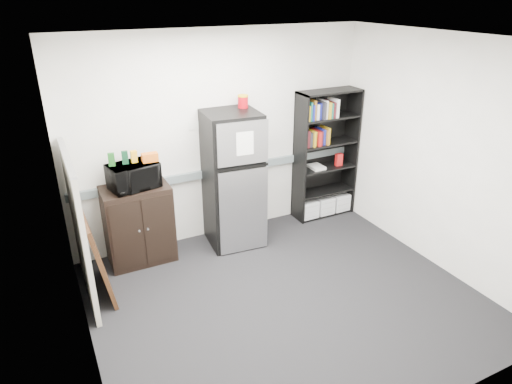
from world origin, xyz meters
TOP-DOWN VIEW (x-y plane):
  - floor at (0.00, 0.00)m, footprint 4.00×4.00m
  - wall_back at (0.00, 1.75)m, footprint 4.00×0.02m
  - wall_right at (2.00, 0.00)m, footprint 0.02×3.50m
  - wall_left at (-2.00, 0.00)m, footprint 0.02×3.50m
  - ceiling at (0.00, 0.00)m, footprint 4.00×3.50m
  - electrical_raceway at (0.00, 1.72)m, footprint 3.92×0.05m
  - wall_note at (-0.35, 1.74)m, footprint 0.14×0.00m
  - bookshelf at (1.53, 1.57)m, footprint 0.90×0.34m
  - cubicle_partition at (-1.90, 1.08)m, footprint 0.06×1.30m
  - cabinet at (-1.21, 1.50)m, footprint 0.78×0.52m
  - microwave at (-1.21, 1.48)m, footprint 0.61×0.47m
  - snack_box_a at (-1.42, 1.52)m, footprint 0.08×0.06m
  - snack_box_b at (-1.27, 1.52)m, footprint 0.08×0.06m
  - snack_box_c at (-1.17, 1.52)m, footprint 0.07×0.05m
  - snack_bag at (-1.00, 1.47)m, footprint 0.18×0.11m
  - refrigerator at (0.01, 1.42)m, footprint 0.71×0.74m
  - coffee_can at (0.23, 1.55)m, footprint 0.13×0.13m
  - framed_poster at (-1.77, 1.00)m, footprint 0.20×0.76m

SIDE VIEW (x-z plane):
  - floor at x=0.00m, z-range 0.00..0.00m
  - framed_poster at x=-1.77m, z-range 0.00..0.97m
  - cabinet at x=-1.21m, z-range 0.00..0.98m
  - cubicle_partition at x=-1.90m, z-range 0.00..1.62m
  - refrigerator at x=0.01m, z-range 0.00..1.76m
  - electrical_raceway at x=0.00m, z-range 0.85..0.95m
  - bookshelf at x=1.53m, z-range -0.01..1.84m
  - microwave at x=-1.21m, z-range 0.98..1.28m
  - snack_bag at x=-1.00m, z-range 1.28..1.38m
  - snack_box_c at x=-1.17m, z-range 1.28..1.42m
  - wall_back at x=0.00m, z-range 0.00..2.70m
  - wall_right at x=2.00m, z-range 0.00..2.70m
  - wall_left at x=-2.00m, z-range 0.00..2.70m
  - snack_box_a at x=-1.42m, z-range 1.28..1.43m
  - snack_box_b at x=-1.27m, z-range 1.28..1.43m
  - wall_note at x=-0.35m, z-range 1.50..1.60m
  - coffee_can at x=0.23m, z-range 1.76..1.93m
  - ceiling at x=0.00m, z-range 2.69..2.71m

